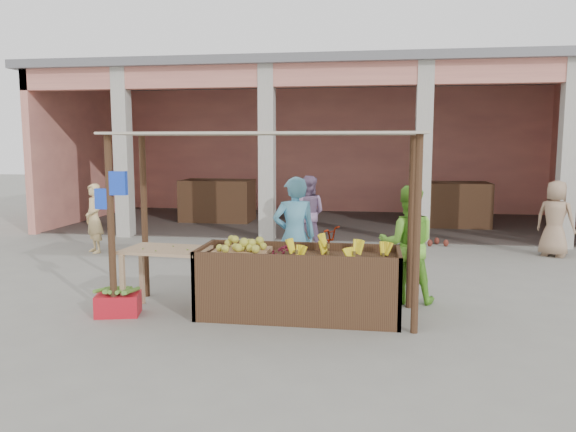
% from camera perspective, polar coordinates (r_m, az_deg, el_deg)
% --- Properties ---
extents(ground, '(60.00, 60.00, 0.00)m').
position_cam_1_polar(ground, '(7.56, -2.72, -9.90)').
color(ground, gray).
rests_on(ground, ground).
extents(market_building, '(14.40, 6.40, 4.20)m').
position_cam_1_polar(market_building, '(16.06, 3.82, 9.02)').
color(market_building, '#EF937D').
rests_on(market_building, ground).
extents(fruit_stall, '(2.60, 0.95, 0.80)m').
position_cam_1_polar(fruit_stall, '(7.37, 1.11, -7.12)').
color(fruit_stall, '#49311D').
rests_on(fruit_stall, ground).
extents(stall_awning, '(4.09, 1.35, 2.39)m').
position_cam_1_polar(stall_awning, '(7.28, -2.83, 5.27)').
color(stall_awning, '#49311D').
rests_on(stall_awning, ground).
extents(banana_heap, '(1.23, 0.67, 0.22)m').
position_cam_1_polar(banana_heap, '(7.15, 5.10, -3.38)').
color(banana_heap, yellow).
rests_on(banana_heap, fruit_stall).
extents(melon_tray, '(0.71, 0.62, 0.19)m').
position_cam_1_polar(melon_tray, '(7.40, -4.73, -3.19)').
color(melon_tray, '#A87C57').
rests_on(melon_tray, fruit_stall).
extents(berry_heap, '(0.46, 0.37, 0.15)m').
position_cam_1_polar(berry_heap, '(7.29, -0.13, -3.47)').
color(berry_heap, maroon).
rests_on(berry_heap, fruit_stall).
extents(side_table, '(1.12, 0.80, 0.86)m').
position_cam_1_polar(side_table, '(7.65, -12.27, -4.27)').
color(side_table, tan).
rests_on(side_table, ground).
extents(papaya_pile, '(0.76, 0.44, 0.22)m').
position_cam_1_polar(papaya_pile, '(7.61, -12.33, -2.42)').
color(papaya_pile, '#45802A').
rests_on(papaya_pile, side_table).
extents(red_crate, '(0.63, 0.52, 0.29)m').
position_cam_1_polar(red_crate, '(7.80, -16.86, -8.58)').
color(red_crate, red).
rests_on(red_crate, ground).
extents(plantain_bundle, '(0.44, 0.31, 0.09)m').
position_cam_1_polar(plantain_bundle, '(7.75, -16.91, -7.25)').
color(plantain_bundle, '#5E9436').
rests_on(plantain_bundle, red_crate).
extents(produce_sacks, '(0.98, 0.73, 0.60)m').
position_cam_1_polar(produce_sacks, '(12.76, 14.56, -1.61)').
color(produce_sacks, maroon).
rests_on(produce_sacks, ground).
extents(vendor_blue, '(0.84, 0.73, 1.89)m').
position_cam_1_polar(vendor_blue, '(8.24, 0.65, -1.70)').
color(vendor_blue, '#58A7CB').
rests_on(vendor_blue, ground).
extents(vendor_green, '(0.85, 0.50, 1.75)m').
position_cam_1_polar(vendor_green, '(8.10, 12.04, -2.51)').
color(vendor_green, '#6FC534').
rests_on(vendor_green, ground).
extents(motorcycle, '(1.15, 1.87, 0.92)m').
position_cam_1_polar(motorcycle, '(9.37, 1.92, -3.57)').
color(motorcycle, maroon).
rests_on(motorcycle, ground).
extents(shopper_c, '(0.97, 0.90, 1.68)m').
position_cam_1_polar(shopper_c, '(12.30, 25.53, 0.13)').
color(shopper_c, '#A18064').
rests_on(shopper_c, ground).
extents(shopper_e, '(0.69, 0.67, 1.48)m').
position_cam_1_polar(shopper_e, '(12.19, -19.11, -0.09)').
color(shopper_e, '#E4C07D').
rests_on(shopper_e, ground).
extents(shopper_f, '(0.88, 0.56, 1.72)m').
position_cam_1_polar(shopper_f, '(11.77, 2.01, 0.65)').
color(shopper_f, slate).
rests_on(shopper_f, ground).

